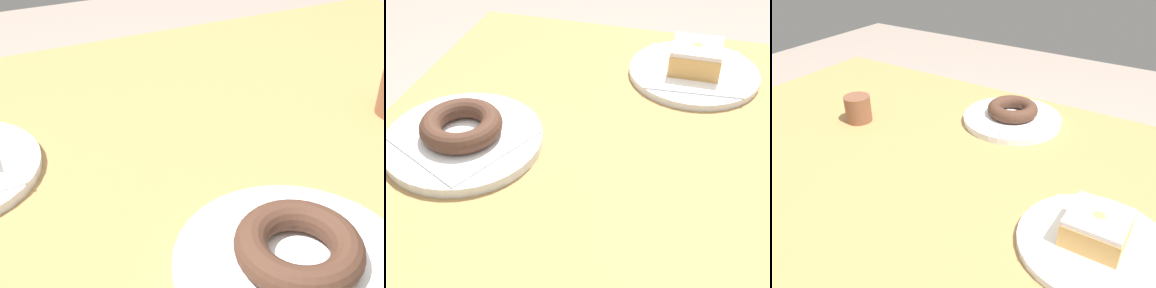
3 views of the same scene
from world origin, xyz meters
TOP-DOWN VIEW (x-y plane):
  - table at (0.00, 0.00)m, footprint 1.11×0.79m
  - plate_chocolate_ring at (-0.11, -0.24)m, footprint 0.23×0.23m
  - napkin_chocolate_ring at (-0.11, -0.24)m, footprint 0.21×0.21m
  - donut_chocolate_ring at (-0.11, -0.24)m, footprint 0.12×0.12m

SIDE VIEW (x-z plane):
  - table at x=0.00m, z-range 0.27..0.99m
  - plate_chocolate_ring at x=-0.11m, z-range 0.72..0.73m
  - napkin_chocolate_ring at x=-0.11m, z-range 0.73..0.74m
  - donut_chocolate_ring at x=-0.11m, z-range 0.74..0.77m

